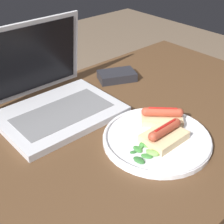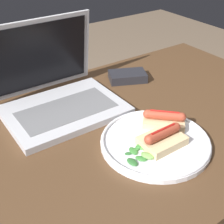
# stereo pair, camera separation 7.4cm
# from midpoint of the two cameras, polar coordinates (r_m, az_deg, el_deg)

# --- Properties ---
(desk) EXTENTS (1.25, 0.67, 0.77)m
(desk) POSITION_cam_midpoint_polar(r_m,az_deg,el_deg) (0.82, -4.22, -8.28)
(desk) COLOR #4C331E
(desk) RESTS_ON ground_plane
(laptop) EXTENTS (0.31, 0.25, 0.23)m
(laptop) POSITION_cam_midpoint_polar(r_m,az_deg,el_deg) (0.85, -13.44, 2.54)
(laptop) COLOR #B7B7BC
(laptop) RESTS_ON desk
(plate) EXTENTS (0.26, 0.26, 0.02)m
(plate) POSITION_cam_midpoint_polar(r_m,az_deg,el_deg) (0.74, 5.37, -4.94)
(plate) COLOR silver
(plate) RESTS_ON desk
(sausage_toast_left) EXTENTS (0.10, 0.07, 0.04)m
(sausage_toast_left) POSITION_cam_midpoint_polar(r_m,az_deg,el_deg) (0.72, 6.65, -4.24)
(sausage_toast_left) COLOR #D6B784
(sausage_toast_left) RESTS_ON plate
(sausage_toast_middle) EXTENTS (0.11, 0.11, 0.04)m
(sausage_toast_middle) POSITION_cam_midpoint_polar(r_m,az_deg,el_deg) (0.78, 6.50, -0.83)
(sausage_toast_middle) COLOR #D6B784
(sausage_toast_middle) RESTS_ON plate
(salad_pile) EXTENTS (0.08, 0.06, 0.01)m
(salad_pile) POSITION_cam_midpoint_polar(r_m,az_deg,el_deg) (0.69, 3.06, -7.28)
(salad_pile) COLOR #709E4C
(salad_pile) RESTS_ON plate
(external_drive) EXTENTS (0.14, 0.11, 0.03)m
(external_drive) POSITION_cam_midpoint_polar(r_m,az_deg,el_deg) (1.01, -1.19, 6.59)
(external_drive) COLOR #232328
(external_drive) RESTS_ON desk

